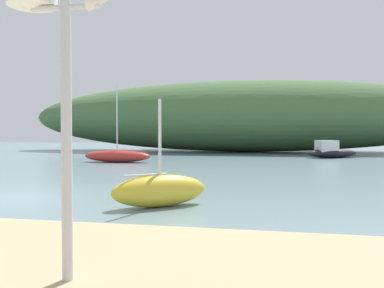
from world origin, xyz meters
name	(u,v)px	position (x,y,z in m)	size (l,w,h in m)	color
ground_plane	(21,198)	(0.00, 0.00, 0.00)	(120.00, 120.00, 0.00)	gray
distant_hill	(243,116)	(3.51, 30.08, 3.38)	(43.01, 11.15, 6.76)	#476B3D
mast_structure	(43,17)	(4.59, -6.35, 3.13)	(1.22, 0.55, 3.52)	silver
sailboat_mid_channel	(160,190)	(4.24, -0.57, 0.41)	(2.43, 2.23, 2.68)	gold
sailboat_east_reach	(117,156)	(-2.73, 13.83, 0.39)	(4.26, 1.26, 4.82)	#B72D28
motorboat_inner_mooring	(330,151)	(10.64, 21.37, 0.47)	(4.10, 2.80, 1.27)	black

